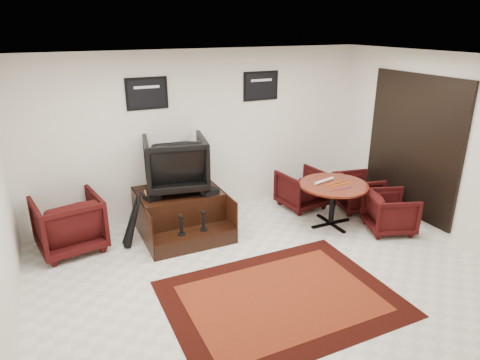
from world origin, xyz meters
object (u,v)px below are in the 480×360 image
table_chair_window (358,190)px  armchair_side (69,221)px  shine_chair (176,161)px  meeting_table (333,189)px  shine_podium (181,213)px  table_chair_back (302,187)px  table_chair_corner (390,210)px

table_chair_window → armchair_side: bearing=92.8°
shine_chair → table_chair_window: bearing=179.1°
meeting_table → shine_chair: bearing=157.4°
armchair_side → meeting_table: 4.12m
shine_podium → meeting_table: meeting_table is taller
shine_chair → armchair_side: (-1.66, -0.01, -0.69)m
shine_podium → armchair_side: (-1.66, 0.13, 0.15)m
shine_chair → shine_podium: bearing=100.7°
table_chair_back → table_chair_corner: size_ratio=1.06×
armchair_side → meeting_table: (4.01, -0.96, 0.17)m
shine_podium → table_chair_back: size_ratio=1.77×
shine_podium → shine_chair: shine_chair is taller
shine_chair → table_chair_corner: size_ratio=1.34×
meeting_table → table_chair_window: size_ratio=1.54×
shine_chair → armchair_side: bearing=11.0°
shine_podium → table_chair_window: size_ratio=1.87×
shine_chair → meeting_table: size_ratio=0.87×
table_chair_corner → table_chair_window: bearing=13.2°
meeting_table → table_chair_corner: size_ratio=1.54×
table_chair_back → table_chair_corner: table_chair_back is taller
armchair_side → shine_podium: bearing=165.9°
shine_chair → meeting_table: 2.59m
armchair_side → table_chair_corner: armchair_side is taller
meeting_table → table_chair_corner: meeting_table is taller
armchair_side → table_chair_back: bearing=168.6°
shine_chair → table_chair_corner: shine_chair is taller
shine_podium → table_chair_corner: (3.05, -1.42, 0.05)m
meeting_table → table_chair_back: table_chair_back is taller
table_chair_window → shine_chair: bearing=88.8°
shine_chair → table_chair_corner: (3.05, -1.56, -0.79)m
shine_podium → armchair_side: bearing=175.6°
armchair_side → meeting_table: size_ratio=0.83×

